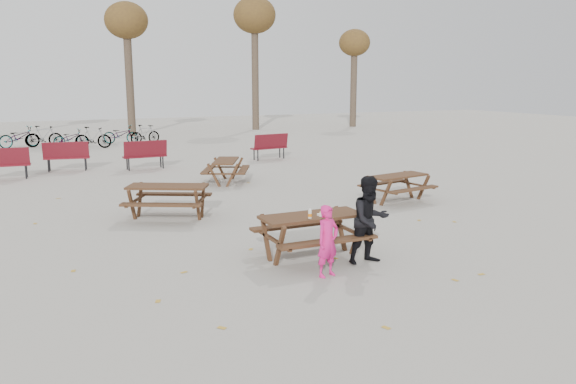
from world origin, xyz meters
name	(u,v)px	position (x,y,z in m)	size (l,w,h in m)	color
ground	(312,257)	(0.00, 0.00, 0.00)	(80.00, 80.00, 0.00)	gray
main_picnic_table	(312,225)	(0.00, 0.00, 0.59)	(1.80, 1.45, 0.78)	#372314
food_tray	(323,215)	(0.14, -0.14, 0.79)	(0.18, 0.11, 0.04)	white
bread_roll	(323,212)	(0.14, -0.14, 0.83)	(0.14, 0.06, 0.05)	tan
soda_bottle	(310,214)	(-0.15, -0.22, 0.85)	(0.07, 0.07, 0.17)	silver
child	(328,241)	(-0.21, -0.97, 0.58)	(0.42, 0.28, 1.16)	#DF1B77
adult	(370,220)	(0.76, -0.68, 0.75)	(0.73, 0.57, 1.51)	black
picnic_table_east	(397,188)	(4.17, 3.27, 0.35)	(1.62, 1.31, 0.70)	#372314
picnic_table_north	(168,202)	(-1.64, 3.94, 0.38)	(1.77, 1.42, 0.76)	#372314
picnic_table_far	(226,171)	(1.02, 7.76, 0.35)	(1.63, 1.32, 0.70)	#372314
park_bench_row	(129,155)	(-1.21, 11.81, 0.52)	(11.04, 1.72, 1.03)	maroon
bicycle_row	(78,136)	(-2.25, 20.21, 0.48)	(7.50, 2.84, 1.01)	black
tree_row	(123,25)	(0.90, 25.15, 6.19)	(32.17, 3.52, 8.26)	#382B21
fallen_leaves	(280,223)	(0.50, 2.50, 0.00)	(11.00, 11.00, 0.01)	#B98C2C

